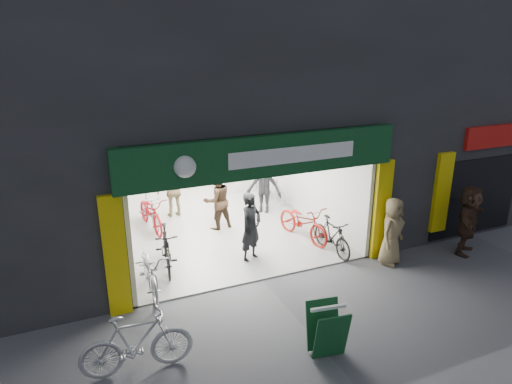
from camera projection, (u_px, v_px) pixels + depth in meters
ground at (263, 280)px, 10.75m from camera, size 60.00×60.00×0.00m
building at (224, 76)px, 14.04m from camera, size 17.00×10.27×8.00m
bike_left_front at (150, 270)px, 10.17m from camera, size 0.75×1.98×1.03m
bike_left_midfront at (166, 249)px, 11.10m from camera, size 0.77×1.87×1.09m
bike_left_midback at (151, 213)px, 13.46m from camera, size 0.93×2.08×1.06m
bike_left_back at (150, 210)px, 13.63m from camera, size 0.66×1.81×1.07m
bike_right_front at (332, 236)px, 11.96m from camera, size 0.52×1.65×0.98m
bike_right_mid at (303, 222)px, 12.77m from camera, size 1.08×2.11×1.06m
bike_right_back at (271, 188)px, 15.75m from camera, size 0.80×1.74×1.01m
parked_bike at (136, 343)px, 7.66m from camera, size 1.93×0.69×1.14m
customer_a at (251, 227)px, 11.46m from camera, size 0.79×0.70×1.81m
customer_b at (217, 200)px, 13.36m from camera, size 0.97×0.81×1.81m
customer_c at (264, 187)px, 14.57m from camera, size 1.34×1.23×1.81m
customer_d at (174, 190)px, 14.27m from camera, size 1.05×0.45×1.78m
pedestrian_near at (392, 231)px, 11.31m from camera, size 1.01×0.88×1.74m
pedestrian_far at (468, 220)px, 11.85m from camera, size 1.74×1.43×1.87m
sandwich_board at (327, 329)px, 8.09m from camera, size 0.70×0.72×0.96m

